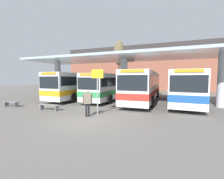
{
  "coord_description": "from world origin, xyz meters",
  "views": [
    {
      "loc": [
        4.65,
        -7.68,
        2.53
      ],
      "look_at": [
        0.0,
        4.44,
        1.6
      ],
      "focal_mm": 24.0,
      "sensor_mm": 36.0,
      "label": 1
    }
  ],
  "objects": [
    {
      "name": "transit_bus_center_bay",
      "position": [
        -2.0,
        9.53,
        1.72
      ],
      "size": [
        3.05,
        10.84,
        3.06
      ],
      "rotation": [
        0.0,
        0.0,
        3.09
      ],
      "color": "white",
      "rests_on": "ground_plane"
    },
    {
      "name": "parked_car_street",
      "position": [
        -11.36,
        22.23,
        0.98
      ],
      "size": [
        4.38,
        2.11,
        2.03
      ],
      "rotation": [
        0.0,
        0.0,
        -0.04
      ],
      "color": "black",
      "rests_on": "ground_plane"
    },
    {
      "name": "transit_bus_right_bay",
      "position": [
        2.0,
        9.47,
        1.82
      ],
      "size": [
        2.84,
        12.49,
        3.25
      ],
      "rotation": [
        0.0,
        0.0,
        3.15
      ],
      "color": "white",
      "rests_on": "ground_plane"
    },
    {
      "name": "info_sign_platform",
      "position": [
        -0.03,
        1.68,
        2.25
      ],
      "size": [
        0.9,
        0.09,
        3.18
      ],
      "color": "gray",
      "rests_on": "ground_plane"
    },
    {
      "name": "waiting_bench_near_pillar",
      "position": [
        -4.33,
        1.61,
        0.35
      ],
      "size": [
        1.92,
        0.44,
        0.46
      ],
      "color": "slate",
      "rests_on": "ground_plane"
    },
    {
      "name": "poplar_tree_behind_left",
      "position": [
        -4.2,
        19.02,
        7.15
      ],
      "size": [
        2.05,
        2.05,
        9.59
      ],
      "color": "brown",
      "rests_on": "ground_plane"
    },
    {
      "name": "transit_bus_far_right_bay",
      "position": [
        6.11,
        9.25,
        1.79
      ],
      "size": [
        3.21,
        11.18,
        3.22
      ],
      "rotation": [
        0.0,
        0.0,
        3.09
      ],
      "color": "silver",
      "rests_on": "ground_plane"
    },
    {
      "name": "pedestrian_waiting",
      "position": [
        -0.43,
        0.97,
        1.09
      ],
      "size": [
        0.6,
        0.48,
        1.78
      ],
      "rotation": [
        0.0,
        0.0,
        0.59
      ],
      "color": "black",
      "rests_on": "ground_plane"
    },
    {
      "name": "ground_plane",
      "position": [
        0.0,
        0.0,
        0.0
      ],
      "size": [
        100.0,
        100.0,
        0.0
      ],
      "primitive_type": "plane",
      "color": "#605B56"
    },
    {
      "name": "townhouse_backdrop",
      "position": [
        0.0,
        26.04,
        5.86
      ],
      "size": [
        40.0,
        0.58,
        10.05
      ],
      "color": "brown",
      "rests_on": "ground_plane"
    },
    {
      "name": "waiting_bench_mid_platform",
      "position": [
        -8.73,
        1.61,
        0.34
      ],
      "size": [
        1.64,
        0.44,
        0.46
      ],
      "color": "slate",
      "rests_on": "ground_plane"
    },
    {
      "name": "station_canopy",
      "position": [
        0.0,
        8.07,
        4.41
      ],
      "size": [
        22.95,
        6.66,
        4.95
      ],
      "color": "silver",
      "rests_on": "ground_plane"
    },
    {
      "name": "transit_bus_left_bay",
      "position": [
        -5.96,
        8.99,
        1.78
      ],
      "size": [
        2.98,
        11.18,
        3.18
      ],
      "rotation": [
        0.0,
        0.0,
        3.12
      ],
      "color": "white",
      "rests_on": "ground_plane"
    }
  ]
}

